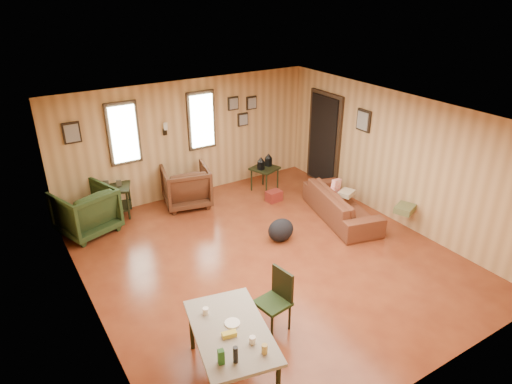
% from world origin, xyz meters
% --- Properties ---
extents(room, '(5.54, 6.04, 2.44)m').
position_xyz_m(room, '(0.17, 0.27, 1.21)').
color(room, brown).
rests_on(room, ground).
extents(sofa, '(1.03, 2.02, 0.76)m').
position_xyz_m(sofa, '(1.94, 0.45, 0.38)').
color(sofa, '#5E2E1B').
rests_on(sofa, ground).
extents(recliner_brown, '(1.03, 0.99, 0.90)m').
position_xyz_m(recliner_brown, '(-0.32, 2.52, 0.45)').
color(recliner_brown, '#462515').
rests_on(recliner_brown, ground).
extents(recliner_green, '(1.13, 1.10, 0.94)m').
position_xyz_m(recliner_green, '(-2.28, 2.46, 0.47)').
color(recliner_green, '#233618').
rests_on(recliner_green, ground).
extents(end_table, '(0.74, 0.71, 0.74)m').
position_xyz_m(end_table, '(-1.66, 2.82, 0.42)').
color(end_table, black).
rests_on(end_table, ground).
extents(side_table, '(0.64, 0.64, 0.80)m').
position_xyz_m(side_table, '(1.39, 2.27, 0.55)').
color(side_table, black).
rests_on(side_table, ground).
extents(cooler, '(0.32, 0.24, 0.22)m').
position_xyz_m(cooler, '(1.26, 1.72, 0.11)').
color(cooler, maroon).
rests_on(cooler, ground).
extents(backpack, '(0.56, 0.49, 0.41)m').
position_xyz_m(backpack, '(0.49, 0.37, 0.21)').
color(backpack, black).
rests_on(backpack, ground).
extents(sofa_pillows, '(0.90, 1.55, 0.32)m').
position_xyz_m(sofa_pillows, '(2.27, 0.01, 0.49)').
color(sofa_pillows, brown).
rests_on(sofa_pillows, sofa).
extents(dining_table, '(1.06, 1.46, 0.87)m').
position_xyz_m(dining_table, '(-1.71, -1.80, 0.62)').
color(dining_table, gray).
rests_on(dining_table, ground).
extents(dining_chair, '(0.44, 0.44, 0.85)m').
position_xyz_m(dining_chair, '(-0.80, -1.38, 0.48)').
color(dining_chair, '#233618').
rests_on(dining_chair, ground).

